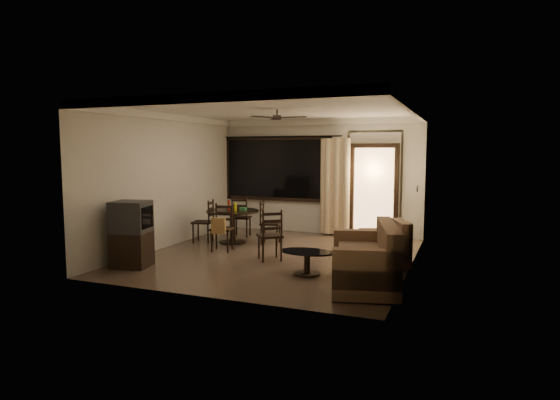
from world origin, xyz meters
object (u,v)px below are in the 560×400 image
at_px(coffee_table, 307,259).
at_px(side_chair, 270,245).
at_px(dining_chair_west, 204,230).
at_px(dining_table, 233,217).
at_px(dining_chair_south, 222,236).
at_px(armchair, 387,248).
at_px(tv_cabinet, 132,234).
at_px(sofa, 368,262).
at_px(dining_chair_east, 270,231).
at_px(dining_chair_north, 241,225).

xyz_separation_m(coffee_table, side_chair, (-0.96, 0.71, 0.02)).
bearing_deg(dining_chair_west, dining_table, 93.48).
xyz_separation_m(dining_chair_south, armchair, (3.31, -0.03, 0.02)).
relative_size(tv_cabinet, sofa, 0.61).
bearing_deg(dining_chair_east, armchair, -123.65).
relative_size(coffee_table, side_chair, 0.93).
height_order(dining_chair_west, dining_chair_north, same).
xyz_separation_m(dining_chair_west, sofa, (4.07, -2.07, 0.09)).
bearing_deg(dining_chair_west, dining_chair_north, 141.39).
distance_m(dining_chair_north, coffee_table, 3.71).
bearing_deg(dining_chair_north, dining_table, 90.12).
relative_size(dining_chair_east, sofa, 0.50).
height_order(dining_chair_east, armchair, dining_chair_east).
xyz_separation_m(dining_chair_west, tv_cabinet, (-0.01, -2.39, 0.30)).
bearing_deg(sofa, dining_chair_west, 138.89).
relative_size(dining_table, dining_chair_east, 1.22).
distance_m(dining_chair_west, sofa, 4.57).
bearing_deg(tv_cabinet, dining_table, 63.11).
height_order(tv_cabinet, sofa, tv_cabinet).
bearing_deg(armchair, dining_chair_east, 136.39).
bearing_deg(sofa, dining_chair_north, 125.89).
height_order(dining_chair_east, dining_chair_north, same).
bearing_deg(dining_chair_east, coffee_table, -156.10).
relative_size(dining_chair_east, tv_cabinet, 0.82).
bearing_deg(dining_chair_north, coffee_table, 120.81).
bearing_deg(dining_chair_north, dining_chair_west, 51.39).
xyz_separation_m(dining_chair_east, sofa, (2.62, -2.42, 0.09)).
bearing_deg(dining_chair_east, dining_table, 89.92).
relative_size(dining_chair_west, tv_cabinet, 0.82).
distance_m(dining_chair_south, tv_cabinet, 1.94).
bearing_deg(dining_table, tv_cabinet, -104.12).
distance_m(armchair, side_chair, 2.12).
xyz_separation_m(sofa, side_chair, (-2.03, 1.02, -0.08)).
bearing_deg(armchair, dining_table, 143.76).
relative_size(dining_chair_west, dining_chair_north, 1.00).
relative_size(dining_chair_east, side_chair, 0.99).
xyz_separation_m(tv_cabinet, sofa, (4.08, 0.33, -0.21)).
height_order(dining_chair_west, armchair, dining_chair_west).
bearing_deg(sofa, dining_chair_south, 142.38).
bearing_deg(dining_chair_west, dining_chair_east, 91.49).
height_order(dining_chair_west, side_chair, side_chair).
bearing_deg(dining_chair_west, side_chair, 50.56).
distance_m(dining_chair_south, coffee_table, 2.45).
xyz_separation_m(dining_table, coffee_table, (2.37, -1.94, -0.31)).
bearing_deg(tv_cabinet, side_chair, 20.48).
distance_m(sofa, coffee_table, 1.11).
relative_size(dining_chair_west, side_chair, 0.99).
height_order(dining_chair_west, tv_cabinet, tv_cabinet).
bearing_deg(armchair, dining_chair_north, 133.66).
distance_m(dining_table, side_chair, 1.89).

